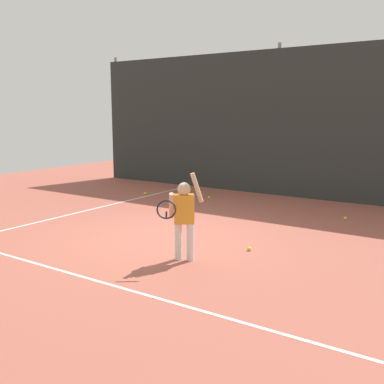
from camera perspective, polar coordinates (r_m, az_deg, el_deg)
The scene contains 12 objects.
ground_plane at distance 8.34m, azimuth -3.78°, elevation -5.53°, with size 20.00×20.00×0.00m, color #9E5142.
court_line_baseline at distance 6.76m, azimuth -15.83°, elevation -9.66°, with size 9.00×0.05×0.00m, color white.
court_line_sideline at distance 10.86m, azimuth -12.20°, elevation -2.05°, with size 0.05×9.00×0.00m, color white.
back_fence_windscreen at distance 12.45m, azimuth 10.62°, elevation 8.53°, with size 11.95×0.08×3.89m, color #282D2B.
fence_post_0 at distance 15.73m, azimuth -9.44°, elevation 9.12°, with size 0.09×0.09×4.04m, color slate.
fence_post_1 at distance 12.50m, azimuth 10.74°, elevation 8.87°, with size 0.09×0.09×4.04m, color slate.
tennis_player at distance 6.79m, azimuth -1.09°, elevation -2.80°, with size 0.48×0.86×1.35m.
water_bottle at distance 12.14m, azimuth 0.64°, elevation -0.04°, with size 0.07×0.07×0.22m, color #268CD8.
tennis_ball_0 at distance 12.48m, azimuth -5.95°, elevation -0.18°, with size 0.07×0.07×0.07m, color #CCE033.
tennis_ball_1 at distance 11.82m, azimuth 2.14°, elevation -0.70°, with size 0.07×0.07×0.07m, color #CCE033.
tennis_ball_2 at distance 10.06m, azimuth 18.81°, elevation -3.15°, with size 0.07×0.07×0.07m, color #CCE033.
tennis_ball_3 at distance 7.49m, azimuth 7.26°, elevation -7.14°, with size 0.07×0.07×0.07m, color #CCE033.
Camera 1 is at (4.90, -6.36, 2.24)m, focal length 42.15 mm.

